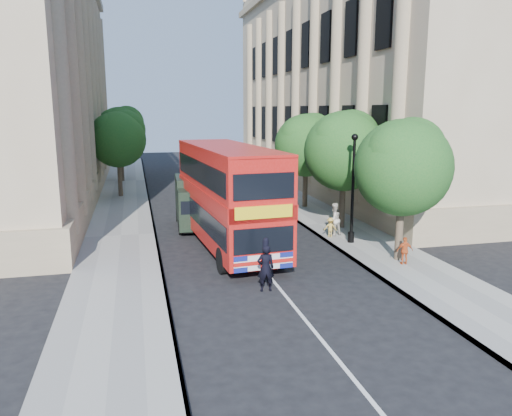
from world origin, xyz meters
TOP-DOWN VIEW (x-y plane):
  - ground at (0.00, 0.00)m, footprint 120.00×120.00m
  - pavement_right at (5.75, 10.00)m, footprint 3.50×80.00m
  - pavement_left at (-5.75, 10.00)m, footprint 3.50×80.00m
  - building_right at (13.80, 24.00)m, footprint 12.00×38.00m
  - building_left at (-13.80, 24.00)m, footprint 12.00×38.00m
  - tree_right_near at (5.84, 3.03)m, footprint 4.00×4.00m
  - tree_right_mid at (5.84, 9.03)m, footprint 4.20×4.20m
  - tree_right_far at (5.84, 15.03)m, footprint 4.00×4.00m
  - tree_left_far at (-5.96, 22.03)m, footprint 4.00×4.00m
  - tree_left_back at (-5.96, 30.03)m, footprint 4.20×4.20m
  - lamp_post at (5.00, 6.00)m, footprint 0.32×0.32m
  - double_decker_bus at (-0.80, 6.88)m, footprint 3.46×10.27m
  - box_van at (-1.80, 11.37)m, footprint 2.14×4.83m
  - police_constable at (-0.55, 1.00)m, footprint 0.64×0.44m
  - woman_pedestrian at (4.69, 7.43)m, footprint 0.97×0.85m
  - child_a at (5.70, 2.30)m, footprint 0.71×0.37m
  - child_b at (4.40, 7.15)m, footprint 0.72×0.55m

SIDE VIEW (x-z plane):
  - ground at x=0.00m, z-range 0.00..0.00m
  - pavement_right at x=5.75m, z-range 0.00..0.12m
  - pavement_left at x=-5.75m, z-range 0.00..0.12m
  - child_b at x=4.40m, z-range 0.12..1.10m
  - child_a at x=5.70m, z-range 0.12..1.27m
  - police_constable at x=-0.55m, z-range 0.00..1.70m
  - woman_pedestrian at x=4.69m, z-range 0.12..1.78m
  - box_van at x=-1.80m, z-range -0.03..2.69m
  - lamp_post at x=5.00m, z-range -0.07..5.09m
  - double_decker_bus at x=-0.80m, z-range 0.25..4.91m
  - tree_right_near at x=5.84m, z-range 1.21..7.29m
  - tree_right_far at x=5.84m, z-range 1.24..7.39m
  - tree_left_far at x=-5.96m, z-range 1.30..7.59m
  - tree_right_mid at x=5.84m, z-range 1.26..7.63m
  - tree_left_back at x=-5.96m, z-range 1.38..8.03m
  - building_right at x=13.80m, z-range 0.00..18.00m
  - building_left at x=-13.80m, z-range 0.00..18.00m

